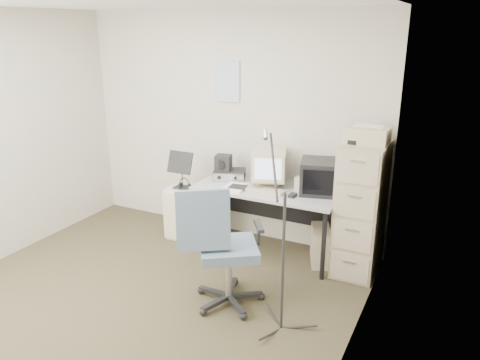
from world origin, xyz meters
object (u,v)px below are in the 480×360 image
at_px(side_cart, 191,212).
at_px(office_chair, 228,247).
at_px(filing_cabinet, 361,209).
at_px(desk, 268,220).

bearing_deg(side_cart, office_chair, -51.17).
relative_size(filing_cabinet, side_cart, 2.18).
bearing_deg(office_chair, side_cart, 100.70).
relative_size(desk, side_cart, 2.51).
relative_size(filing_cabinet, office_chair, 1.20).
bearing_deg(filing_cabinet, desk, -178.19).
height_order(filing_cabinet, office_chair, filing_cabinet).
bearing_deg(side_cart, desk, -4.79).
bearing_deg(office_chair, filing_cabinet, 17.23).
bearing_deg(desk, side_cart, -178.81).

